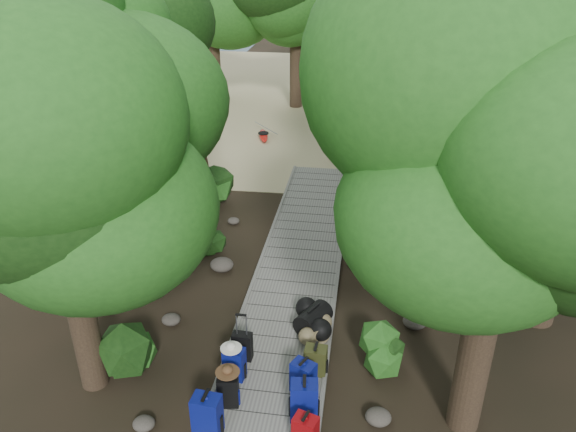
% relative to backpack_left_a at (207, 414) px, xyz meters
% --- Properties ---
extents(ground, '(120.00, 120.00, 0.00)m').
position_rel_backpack_left_a_xyz_m(ground, '(0.79, 4.53, -0.54)').
color(ground, black).
rests_on(ground, ground).
extents(sand_beach, '(40.00, 22.00, 0.02)m').
position_rel_backpack_left_a_xyz_m(sand_beach, '(0.79, 20.53, -0.53)').
color(sand_beach, tan).
rests_on(sand_beach, ground).
extents(boardwalk, '(2.00, 12.00, 0.12)m').
position_rel_backpack_left_a_xyz_m(boardwalk, '(0.79, 5.53, -0.48)').
color(boardwalk, gray).
rests_on(boardwalk, ground).
extents(backpack_left_a, '(0.47, 0.35, 0.84)m').
position_rel_backpack_left_a_xyz_m(backpack_left_a, '(0.00, 0.00, 0.00)').
color(backpack_left_a, navy).
rests_on(backpack_left_a, boardwalk).
extents(backpack_left_b, '(0.39, 0.31, 0.66)m').
position_rel_backpack_left_a_xyz_m(backpack_left_b, '(0.17, 0.67, -0.09)').
color(backpack_left_b, black).
rests_on(backpack_left_b, boardwalk).
extents(backpack_left_c, '(0.41, 0.32, 0.70)m').
position_rel_backpack_left_a_xyz_m(backpack_left_c, '(0.13, 1.31, -0.07)').
color(backpack_left_c, navy).
rests_on(backpack_left_c, boardwalk).
extents(backpack_right_a, '(0.43, 0.37, 0.66)m').
position_rel_backpack_left_a_xyz_m(backpack_right_a, '(1.58, -0.02, -0.09)').
color(backpack_right_a, maroon).
rests_on(backpack_right_a, boardwalk).
extents(backpack_right_b, '(0.48, 0.36, 0.81)m').
position_rel_backpack_left_a_xyz_m(backpack_right_b, '(1.49, 0.56, -0.02)').
color(backpack_right_b, navy).
rests_on(backpack_right_b, boardwalk).
extents(backpack_right_c, '(0.49, 0.44, 0.69)m').
position_rel_backpack_left_a_xyz_m(backpack_right_c, '(1.40, 1.15, -0.08)').
color(backpack_right_c, navy).
rests_on(backpack_right_c, boardwalk).
extents(backpack_right_d, '(0.42, 0.31, 0.61)m').
position_rel_backpack_left_a_xyz_m(backpack_right_d, '(1.57, 1.66, -0.12)').
color(backpack_right_d, '#353615').
rests_on(backpack_right_d, boardwalk).
extents(duffel_right_khaki, '(0.60, 0.67, 0.37)m').
position_rel_backpack_left_a_xyz_m(duffel_right_khaki, '(1.46, 2.66, -0.23)').
color(duffel_right_khaki, olive).
rests_on(duffel_right_khaki, boardwalk).
extents(duffel_right_black, '(0.78, 0.90, 0.48)m').
position_rel_backpack_left_a_xyz_m(duffel_right_black, '(1.39, 2.92, -0.18)').
color(duffel_right_black, black).
rests_on(duffel_right_black, boardwalk).
extents(suitcase_on_boardwalk, '(0.38, 0.22, 0.57)m').
position_rel_backpack_left_a_xyz_m(suitcase_on_boardwalk, '(0.16, 1.83, -0.13)').
color(suitcase_on_boardwalk, black).
rests_on(suitcase_on_boardwalk, boardwalk).
extents(lone_suitcase_on_sand, '(0.43, 0.25, 0.66)m').
position_rel_backpack_left_a_xyz_m(lone_suitcase_on_sand, '(1.28, 12.48, -0.19)').
color(lone_suitcase_on_sand, black).
rests_on(lone_suitcase_on_sand, sand_beach).
extents(hat_brown, '(0.42, 0.42, 0.13)m').
position_rel_backpack_left_a_xyz_m(hat_brown, '(0.17, 0.72, 0.30)').
color(hat_brown, '#51351E').
rests_on(hat_brown, backpack_left_b).
extents(hat_white, '(0.39, 0.39, 0.13)m').
position_rel_backpack_left_a_xyz_m(hat_white, '(0.10, 1.27, 0.34)').
color(hat_white, silver).
rests_on(hat_white, backpack_left_c).
extents(kayak, '(1.38, 3.07, 0.30)m').
position_rel_backpack_left_a_xyz_m(kayak, '(-1.84, 14.54, -0.37)').
color(kayak, '#B5150F').
rests_on(kayak, sand_beach).
extents(sun_lounger, '(1.15, 2.13, 0.65)m').
position_rel_backpack_left_a_xyz_m(sun_lounger, '(3.56, 14.32, -0.19)').
color(sun_lounger, silver).
rests_on(sun_lounger, sand_beach).
extents(tree_right_a, '(4.54, 4.54, 7.56)m').
position_rel_backpack_left_a_xyz_m(tree_right_a, '(4.13, 0.94, 3.24)').
color(tree_right_a, black).
rests_on(tree_right_a, ground).
extents(tree_right_c, '(5.43, 5.43, 9.40)m').
position_rel_backpack_left_a_xyz_m(tree_right_c, '(4.28, 6.27, 4.16)').
color(tree_right_c, black).
rests_on(tree_right_c, ground).
extents(tree_right_e, '(4.79, 4.79, 8.62)m').
position_rel_backpack_left_a_xyz_m(tree_right_e, '(4.86, 11.95, 3.77)').
color(tree_right_e, black).
rests_on(tree_right_e, ground).
extents(tree_left_a, '(4.09, 4.09, 6.81)m').
position_rel_backpack_left_a_xyz_m(tree_left_a, '(-2.40, 0.92, 2.87)').
color(tree_left_a, black).
rests_on(tree_left_a, ground).
extents(tree_left_b, '(4.81, 4.81, 8.67)m').
position_rel_backpack_left_a_xyz_m(tree_left_b, '(-3.55, 3.87, 3.79)').
color(tree_left_b, black).
rests_on(tree_left_b, ground).
extents(tree_left_c, '(4.08, 4.08, 7.10)m').
position_rel_backpack_left_a_xyz_m(tree_left_c, '(-3.14, 7.45, 3.01)').
color(tree_left_c, black).
rests_on(tree_left_c, ground).
extents(tree_back_a, '(4.72, 4.72, 8.18)m').
position_rel_backpack_left_a_xyz_m(tree_back_a, '(-1.18, 19.17, 3.55)').
color(tree_back_a, black).
rests_on(tree_back_a, ground).
extents(tree_back_c, '(4.77, 4.77, 8.59)m').
position_rel_backpack_left_a_xyz_m(tree_back_c, '(5.75, 20.18, 3.75)').
color(tree_back_c, black).
rests_on(tree_back_c, ground).
extents(tree_back_d, '(5.29, 5.29, 8.81)m').
position_rel_backpack_left_a_xyz_m(tree_back_d, '(-4.97, 19.06, 3.86)').
color(tree_back_d, black).
rests_on(tree_back_d, ground).
extents(palm_right_a, '(4.92, 4.92, 8.39)m').
position_rel_backpack_left_a_xyz_m(palm_right_a, '(4.13, 11.15, 3.65)').
color(palm_right_a, '#133C10').
rests_on(palm_right_a, ground).
extents(palm_right_b, '(4.12, 4.12, 7.96)m').
position_rel_backpack_left_a_xyz_m(palm_right_b, '(5.97, 15.75, 3.44)').
color(palm_right_b, '#133C10').
rests_on(palm_right_b, ground).
extents(palm_right_c, '(4.69, 4.69, 7.46)m').
position_rel_backpack_left_a_xyz_m(palm_right_c, '(3.63, 17.18, 3.19)').
color(palm_right_c, '#133C10').
rests_on(palm_right_c, ground).
extents(palm_left_a, '(4.04, 4.04, 6.42)m').
position_rel_backpack_left_a_xyz_m(palm_left_a, '(-3.39, 10.82, 2.67)').
color(palm_left_a, '#133C10').
rests_on(palm_left_a, ground).
extents(rock_left_a, '(0.38, 0.34, 0.21)m').
position_rel_backpack_left_a_xyz_m(rock_left_a, '(-1.12, 0.04, -0.44)').
color(rock_left_a, '#4C473F').
rests_on(rock_left_a, ground).
extents(rock_left_b, '(0.40, 0.36, 0.22)m').
position_rel_backpack_left_a_xyz_m(rock_left_b, '(-1.59, 2.77, -0.43)').
color(rock_left_b, '#4C473F').
rests_on(rock_left_b, ground).
extents(rock_left_c, '(0.57, 0.51, 0.31)m').
position_rel_backpack_left_a_xyz_m(rock_left_c, '(-1.06, 4.96, -0.38)').
color(rock_left_c, '#4C473F').
rests_on(rock_left_c, ground).
extents(rock_left_d, '(0.33, 0.30, 0.18)m').
position_rel_backpack_left_a_xyz_m(rock_left_d, '(-1.34, 7.35, -0.45)').
color(rock_left_d, '#4C473F').
rests_on(rock_left_d, ground).
extents(rock_right_a, '(0.44, 0.40, 0.24)m').
position_rel_backpack_left_a_xyz_m(rock_right_a, '(2.73, 0.74, -0.42)').
color(rock_right_a, '#4C473F').
rests_on(rock_right_a, ground).
extents(rock_right_b, '(0.50, 0.45, 0.27)m').
position_rel_backpack_left_a_xyz_m(rock_right_b, '(3.46, 3.42, -0.41)').
color(rock_right_b, '#4C473F').
rests_on(rock_right_b, ground).
extents(rock_right_c, '(0.36, 0.33, 0.20)m').
position_rel_backpack_left_a_xyz_m(rock_right_c, '(2.10, 5.61, -0.44)').
color(rock_right_c, '#4C473F').
rests_on(rock_right_c, ground).
extents(rock_right_d, '(0.61, 0.55, 0.33)m').
position_rel_backpack_left_a_xyz_m(rock_right_d, '(3.29, 9.00, -0.37)').
color(rock_right_d, '#4C473F').
rests_on(rock_right_d, ground).
extents(shrub_left_a, '(1.14, 1.14, 1.03)m').
position_rel_backpack_left_a_xyz_m(shrub_left_a, '(-1.86, 1.29, -0.03)').
color(shrub_left_a, '#205318').
rests_on(shrub_left_a, ground).
extents(shrub_left_b, '(0.82, 0.82, 0.74)m').
position_rel_backpack_left_a_xyz_m(shrub_left_b, '(-1.45, 5.69, -0.17)').
color(shrub_left_b, '#205318').
rests_on(shrub_left_b, ground).
extents(shrub_left_c, '(1.35, 1.35, 1.22)m').
position_rel_backpack_left_a_xyz_m(shrub_left_c, '(-2.10, 8.55, 0.07)').
color(shrub_left_c, '#205318').
rests_on(shrub_left_c, ground).
extents(shrub_right_a, '(0.89, 0.89, 0.80)m').
position_rel_backpack_left_a_xyz_m(shrub_right_a, '(2.87, 2.10, -0.14)').
color(shrub_right_a, '#205318').
rests_on(shrub_right_a, ground).
extents(shrub_right_b, '(1.11, 1.11, 1.00)m').
position_rel_backpack_left_a_xyz_m(shrub_right_b, '(3.44, 6.21, -0.04)').
color(shrub_right_b, '#205318').
rests_on(shrub_right_b, ground).
extents(shrub_right_c, '(0.78, 0.78, 0.71)m').
position_rel_backpack_left_a_xyz_m(shrub_right_c, '(2.90, 9.94, -0.19)').
color(shrub_right_c, '#205318').
rests_on(shrub_right_c, ground).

